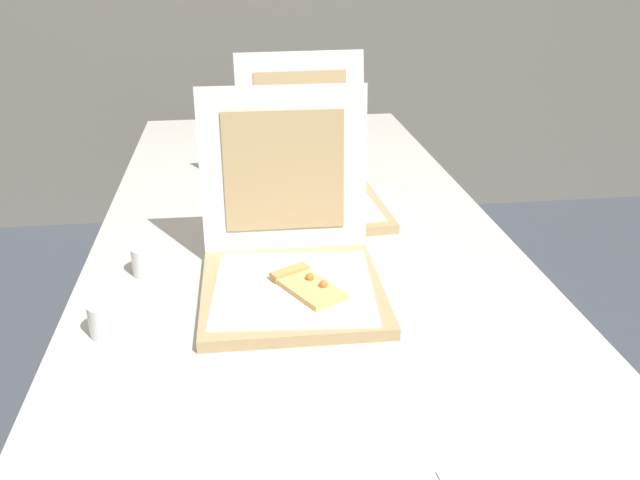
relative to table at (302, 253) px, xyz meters
The scene contains 5 objects.
table is the anchor object (origin of this frame).
pizza_box_front 0.27m from the table, 100.63° to the right, with size 0.34×0.37×0.36m.
pizza_box_middle 0.21m from the table, 76.61° to the left, with size 0.35×0.41×0.35m.
cup_white_near_center 0.37m from the table, 155.22° to the right, with size 0.06×0.06×0.06m, color white.
cup_white_near_left 0.53m from the table, 135.18° to the right, with size 0.06×0.06×0.06m, color white.
Camera 1 is at (-0.13, -0.74, 1.35)m, focal length 36.55 mm.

